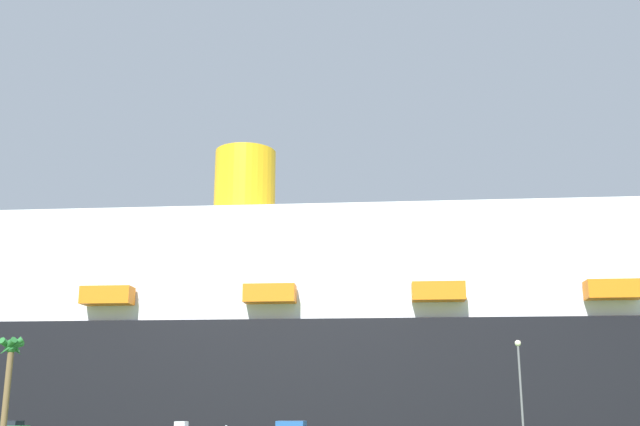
# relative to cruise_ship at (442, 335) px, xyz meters

# --- Properties ---
(cruise_ship) EXTENTS (262.73, 54.01, 53.87)m
(cruise_ship) POSITION_rel_cruise_ship_xyz_m (0.00, 0.00, 0.00)
(cruise_ship) COLOR black
(cruise_ship) RESTS_ON ground_plane
(palm_tree) EXTENTS (3.05, 2.74, 10.31)m
(palm_tree) POSITION_rel_cruise_ship_xyz_m (-43.46, -58.39, -7.13)
(palm_tree) COLOR brown
(palm_tree) RESTS_ON ground_plane
(street_lamp) EXTENTS (0.56, 0.56, 9.11)m
(street_lamp) POSITION_rel_cruise_ship_xyz_m (7.85, -59.28, -9.19)
(street_lamp) COLOR slate
(street_lamp) RESTS_ON ground_plane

